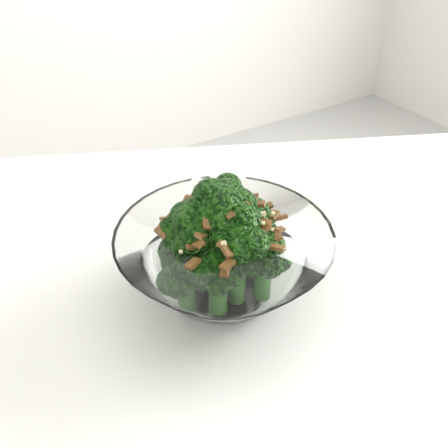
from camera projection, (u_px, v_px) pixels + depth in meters
table at (396, 389)px, 0.49m from camera, size 1.42×1.23×0.75m
broccoli_dish at (223, 255)px, 0.47m from camera, size 0.20×0.20×0.13m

